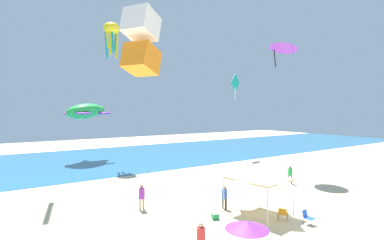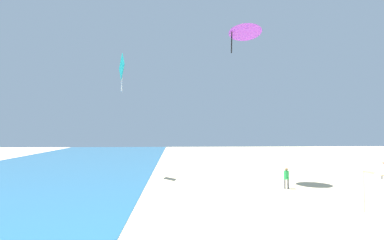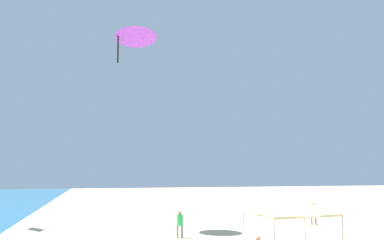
{
  "view_description": "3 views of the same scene",
  "coord_description": "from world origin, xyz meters",
  "px_view_note": "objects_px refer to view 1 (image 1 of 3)",
  "views": [
    {
      "loc": [
        -15.87,
        -9.36,
        6.7
      ],
      "look_at": [
        -1.09,
        13.24,
        5.84
      ],
      "focal_mm": 26.38,
      "sensor_mm": 36.0,
      "label": 1
    },
    {
      "loc": [
        -18.3,
        15.98,
        4.84
      ],
      "look_at": [
        -1.09,
        15.1,
        5.28
      ],
      "focal_mm": 28.8,
      "sensor_mm": 36.0,
      "label": 2
    },
    {
      "loc": [
        -21.53,
        11.43,
        4.64
      ],
      "look_at": [
        -1.09,
        7.72,
        6.65
      ],
      "focal_mm": 41.16,
      "sensor_mm": 36.0,
      "label": 3
    }
  ],
  "objects_px": {
    "folding_chair_right_of_tent": "(308,216)",
    "kite_box_white": "(141,42)",
    "kite_diamond_teal": "(235,84)",
    "beach_umbrella": "(247,225)",
    "person_near_umbrella": "(290,173)",
    "kite_octopus_yellow": "(111,30)",
    "kite_delta_purple": "(284,46)",
    "folding_chair_left_of_tent": "(283,213)",
    "person_by_tent": "(142,195)",
    "person_kite_handler": "(201,237)",
    "kite_turtle_green": "(85,111)",
    "cooler_box": "(215,215)",
    "canopy_tent": "(258,175)",
    "person_watching_sky": "(225,195)"
  },
  "relations": [
    {
      "from": "folding_chair_right_of_tent",
      "to": "kite_box_white",
      "type": "relative_size",
      "value": 0.29
    },
    {
      "from": "kite_diamond_teal",
      "to": "kite_box_white",
      "type": "xyz_separation_m",
      "value": [
        -22.62,
        -19.28,
        -0.98
      ]
    },
    {
      "from": "beach_umbrella",
      "to": "person_near_umbrella",
      "type": "distance_m",
      "value": 15.32
    },
    {
      "from": "kite_octopus_yellow",
      "to": "kite_delta_purple",
      "type": "distance_m",
      "value": 20.6
    },
    {
      "from": "folding_chair_left_of_tent",
      "to": "kite_delta_purple",
      "type": "bearing_deg",
      "value": -87.07
    },
    {
      "from": "person_by_tent",
      "to": "kite_delta_purple",
      "type": "distance_m",
      "value": 20.71
    },
    {
      "from": "person_kite_handler",
      "to": "kite_turtle_green",
      "type": "relative_size",
      "value": 0.25
    },
    {
      "from": "beach_umbrella",
      "to": "kite_turtle_green",
      "type": "bearing_deg",
      "value": 89.79
    },
    {
      "from": "folding_chair_right_of_tent",
      "to": "kite_box_white",
      "type": "xyz_separation_m",
      "value": [
        -9.9,
        1.32,
        9.18
      ]
    },
    {
      "from": "beach_umbrella",
      "to": "person_kite_handler",
      "type": "bearing_deg",
      "value": 128.91
    },
    {
      "from": "folding_chair_left_of_tent",
      "to": "kite_diamond_teal",
      "type": "height_order",
      "value": "kite_diamond_teal"
    },
    {
      "from": "kite_diamond_teal",
      "to": "kite_turtle_green",
      "type": "relative_size",
      "value": 0.55
    },
    {
      "from": "person_kite_handler",
      "to": "kite_delta_purple",
      "type": "bearing_deg",
      "value": 118.53
    },
    {
      "from": "kite_turtle_green",
      "to": "kite_box_white",
      "type": "relative_size",
      "value": 2.39
    },
    {
      "from": "person_by_tent",
      "to": "person_kite_handler",
      "type": "height_order",
      "value": "person_by_tent"
    },
    {
      "from": "cooler_box",
      "to": "kite_turtle_green",
      "type": "distance_m",
      "value": 26.32
    },
    {
      "from": "folding_chair_right_of_tent",
      "to": "kite_delta_purple",
      "type": "bearing_deg",
      "value": 37.25
    },
    {
      "from": "kite_octopus_yellow",
      "to": "kite_box_white",
      "type": "relative_size",
      "value": 1.57
    },
    {
      "from": "canopy_tent",
      "to": "folding_chair_right_of_tent",
      "type": "distance_m",
      "value": 3.66
    },
    {
      "from": "person_kite_handler",
      "to": "kite_diamond_teal",
      "type": "relative_size",
      "value": 0.45
    },
    {
      "from": "kite_delta_purple",
      "to": "person_kite_handler",
      "type": "bearing_deg",
      "value": -60.95
    },
    {
      "from": "person_by_tent",
      "to": "beach_umbrella",
      "type": "bearing_deg",
      "value": -104.24
    },
    {
      "from": "kite_box_white",
      "to": "person_by_tent",
      "type": "bearing_deg",
      "value": 124.49
    },
    {
      "from": "person_near_umbrella",
      "to": "person_watching_sky",
      "type": "relative_size",
      "value": 1.04
    },
    {
      "from": "beach_umbrella",
      "to": "kite_delta_purple",
      "type": "height_order",
      "value": "kite_delta_purple"
    },
    {
      "from": "canopy_tent",
      "to": "kite_diamond_teal",
      "type": "height_order",
      "value": "kite_diamond_teal"
    },
    {
      "from": "kite_box_white",
      "to": "folding_chair_right_of_tent",
      "type": "bearing_deg",
      "value": 49.71
    },
    {
      "from": "folding_chair_left_of_tent",
      "to": "kite_delta_purple",
      "type": "height_order",
      "value": "kite_delta_purple"
    },
    {
      "from": "person_kite_handler",
      "to": "kite_turtle_green",
      "type": "bearing_deg",
      "value": 177.38
    },
    {
      "from": "person_watching_sky",
      "to": "kite_octopus_yellow",
      "type": "distance_m",
      "value": 25.67
    },
    {
      "from": "person_by_tent",
      "to": "person_watching_sky",
      "type": "distance_m",
      "value": 5.63
    },
    {
      "from": "canopy_tent",
      "to": "beach_umbrella",
      "type": "distance_m",
      "value": 6.43
    },
    {
      "from": "person_near_umbrella",
      "to": "kite_box_white",
      "type": "xyz_separation_m",
      "value": [
        -16.84,
        -5.26,
        8.67
      ]
    },
    {
      "from": "kite_diamond_teal",
      "to": "person_by_tent",
      "type": "bearing_deg",
      "value": -169.77
    },
    {
      "from": "person_kite_handler",
      "to": "person_watching_sky",
      "type": "height_order",
      "value": "person_kite_handler"
    },
    {
      "from": "person_kite_handler",
      "to": "kite_box_white",
      "type": "height_order",
      "value": "kite_box_white"
    },
    {
      "from": "beach_umbrella",
      "to": "kite_box_white",
      "type": "bearing_deg",
      "value": 144.91
    },
    {
      "from": "kite_box_white",
      "to": "kite_turtle_green",
      "type": "bearing_deg",
      "value": 139.45
    },
    {
      "from": "kite_delta_purple",
      "to": "kite_box_white",
      "type": "relative_size",
      "value": 1.04
    },
    {
      "from": "kite_diamond_teal",
      "to": "folding_chair_right_of_tent",
      "type": "bearing_deg",
      "value": -144.5
    },
    {
      "from": "kite_octopus_yellow",
      "to": "kite_diamond_teal",
      "type": "xyz_separation_m",
      "value": [
        16.53,
        -4.33,
        -6.07
      ]
    },
    {
      "from": "person_near_umbrella",
      "to": "person_kite_handler",
      "type": "relative_size",
      "value": 1.0
    },
    {
      "from": "kite_octopus_yellow",
      "to": "cooler_box",
      "type": "bearing_deg",
      "value": 64.75
    },
    {
      "from": "beach_umbrella",
      "to": "folding_chair_right_of_tent",
      "type": "relative_size",
      "value": 2.43
    },
    {
      "from": "folding_chair_right_of_tent",
      "to": "kite_box_white",
      "type": "bearing_deg",
      "value": 164.42
    },
    {
      "from": "canopy_tent",
      "to": "person_near_umbrella",
      "type": "xyz_separation_m",
      "value": [
        8.18,
        3.83,
        -1.57
      ]
    },
    {
      "from": "kite_turtle_green",
      "to": "person_by_tent",
      "type": "bearing_deg",
      "value": -126.89
    },
    {
      "from": "beach_umbrella",
      "to": "person_by_tent",
      "type": "height_order",
      "value": "beach_umbrella"
    },
    {
      "from": "person_near_umbrella",
      "to": "person_kite_handler",
      "type": "xyz_separation_m",
      "value": [
        -14.42,
        -6.27,
        0.0
      ]
    },
    {
      "from": "canopy_tent",
      "to": "kite_delta_purple",
      "type": "height_order",
      "value": "kite_delta_purple"
    }
  ]
}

